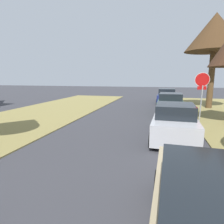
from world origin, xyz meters
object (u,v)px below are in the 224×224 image
(parked_sedan_silver, at_px, (174,122))
(parked_sedan_navy, at_px, (167,97))
(street_tree_right_far, at_px, (215,33))
(stop_sign_far, at_px, (202,87))
(parked_sedan_green, at_px, (170,104))

(parked_sedan_silver, bearing_deg, parked_sedan_navy, 90.21)
(street_tree_right_far, relative_size, parked_sedan_silver, 1.79)
(stop_sign_far, bearing_deg, parked_sedan_silver, -117.87)
(parked_sedan_navy, bearing_deg, stop_sign_far, -79.57)
(stop_sign_far, relative_size, street_tree_right_far, 0.37)
(parked_sedan_silver, distance_m, parked_sedan_green, 6.17)
(parked_sedan_silver, bearing_deg, street_tree_right_far, 69.72)
(parked_sedan_green, height_order, parked_sedan_navy, same)
(stop_sign_far, relative_size, parked_sedan_green, 0.66)
(stop_sign_far, relative_size, parked_sedan_navy, 0.66)
(stop_sign_far, bearing_deg, parked_sedan_green, 116.58)
(parked_sedan_navy, bearing_deg, parked_sedan_silver, -89.79)
(stop_sign_far, bearing_deg, parked_sedan_navy, 100.43)
(parked_sedan_silver, relative_size, parked_sedan_green, 1.00)
(parked_sedan_silver, height_order, parked_sedan_green, same)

